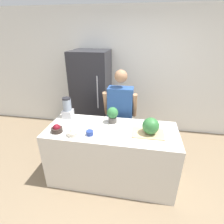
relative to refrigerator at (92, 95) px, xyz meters
The scene contains 12 objects.
ground_plane 2.02m from the refrigerator, 68.67° to the right, with size 14.00×14.00×0.00m, color #7F6B51.
wall_back 0.87m from the refrigerator, 31.01° to the left, with size 8.00×0.06×2.60m.
counter_island 1.54m from the refrigerator, 63.30° to the right, with size 1.84×0.75×0.88m.
refrigerator is the anchor object (origin of this frame).
person 0.99m from the refrigerator, 44.82° to the right, with size 0.55×0.26×1.59m.
cutting_board 1.78m from the refrigerator, 49.12° to the right, with size 0.42×0.28×0.01m.
watermelon 1.80m from the refrigerator, 48.55° to the right, with size 0.22×0.22×0.22m.
bowl_cherries 1.51m from the refrigerator, 92.28° to the right, with size 0.15×0.15×0.12m.
bowl_cream 1.55m from the refrigerator, 82.73° to the right, with size 0.17×0.17×0.11m.
bowl_small_blue 1.56m from the refrigerator, 75.05° to the right, with size 0.10×0.10×0.06m.
blender 1.07m from the refrigerator, 94.89° to the right, with size 0.15×0.15×0.33m.
potted_plant 1.28m from the refrigerator, 59.99° to the right, with size 0.17×0.17×0.24m.
Camera 1 is at (0.38, -1.70, 2.14)m, focal length 28.00 mm.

